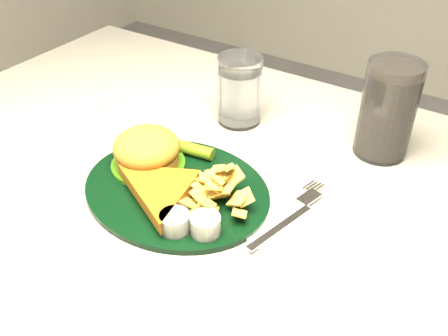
# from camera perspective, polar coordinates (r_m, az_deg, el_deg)

# --- Properties ---
(table) EXTENTS (1.20, 0.80, 0.75)m
(table) POSITION_cam_1_polar(r_m,az_deg,el_deg) (1.05, -1.00, -17.77)
(table) COLOR gray
(table) RESTS_ON ground
(dinner_plate) EXTENTS (0.30, 0.25, 0.07)m
(dinner_plate) POSITION_cam_1_polar(r_m,az_deg,el_deg) (0.73, -5.58, -0.79)
(dinner_plate) COLOR black
(dinner_plate) RESTS_ON table
(water_glass) EXTENTS (0.08, 0.08, 0.12)m
(water_glass) POSITION_cam_1_polar(r_m,az_deg,el_deg) (0.89, 1.78, 8.88)
(water_glass) COLOR silver
(water_glass) RESTS_ON table
(cola_glass) EXTENTS (0.09, 0.09, 0.16)m
(cola_glass) POSITION_cam_1_polar(r_m,az_deg,el_deg) (0.83, 18.21, 6.32)
(cola_glass) COLOR black
(cola_glass) RESTS_ON table
(fork_napkin) EXTENTS (0.16, 0.18, 0.01)m
(fork_napkin) POSITION_cam_1_polar(r_m,az_deg,el_deg) (0.69, 6.77, -6.33)
(fork_napkin) COLOR white
(fork_napkin) RESTS_ON table
(ramekin) EXTENTS (0.04, 0.04, 0.02)m
(ramekin) POSITION_cam_1_polar(r_m,az_deg,el_deg) (0.98, -12.85, 7.48)
(ramekin) COLOR silver
(ramekin) RESTS_ON table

